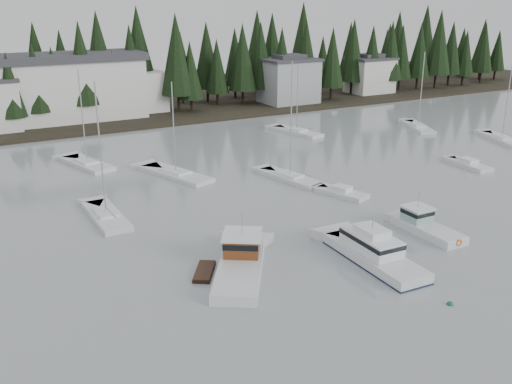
{
  "coord_description": "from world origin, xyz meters",
  "views": [
    {
      "loc": [
        -24.33,
        -16.73,
        19.92
      ],
      "look_at": [
        0.67,
        27.95,
        2.5
      ],
      "focal_mm": 40.0,
      "sensor_mm": 36.0,
      "label": 1
    }
  ],
  "objects_px": {
    "sailboat_4": "(290,179)",
    "sailboat_6": "(297,133)",
    "sailboat_7": "(418,128)",
    "lobster_boat_teal": "(425,227)",
    "house_east_a": "(289,80)",
    "sailboat_3": "(502,140)",
    "harbor_inn": "(80,87)",
    "runabout_1": "(342,194)",
    "house_east_b": "(370,74)",
    "sailboat_8": "(87,165)",
    "runabout_2": "(468,165)",
    "lobster_boat_brown": "(239,265)",
    "cabin_cruiser_center": "(373,254)",
    "sailboat_0": "(107,218)",
    "sailboat_9": "(176,176)"
  },
  "relations": [
    {
      "from": "sailboat_7",
      "to": "sailboat_9",
      "type": "height_order",
      "value": "sailboat_7"
    },
    {
      "from": "lobster_boat_teal",
      "to": "sailboat_6",
      "type": "xyz_separation_m",
      "value": [
        11.67,
        38.95,
        -0.42
      ]
    },
    {
      "from": "harbor_inn",
      "to": "house_east_a",
      "type": "bearing_deg",
      "value": -6.36
    },
    {
      "from": "runabout_1",
      "to": "sailboat_0",
      "type": "bearing_deg",
      "value": 58.15
    },
    {
      "from": "lobster_boat_teal",
      "to": "sailboat_8",
      "type": "height_order",
      "value": "sailboat_8"
    },
    {
      "from": "sailboat_6",
      "to": "sailboat_0",
      "type": "bearing_deg",
      "value": 108.7
    },
    {
      "from": "sailboat_3",
      "to": "house_east_b",
      "type": "bearing_deg",
      "value": 6.94
    },
    {
      "from": "sailboat_3",
      "to": "runabout_1",
      "type": "bearing_deg",
      "value": 123.68
    },
    {
      "from": "harbor_inn",
      "to": "lobster_boat_brown",
      "type": "bearing_deg",
      "value": -92.86
    },
    {
      "from": "house_east_a",
      "to": "sailboat_3",
      "type": "height_order",
      "value": "sailboat_3"
    },
    {
      "from": "sailboat_9",
      "to": "house_east_b",
      "type": "bearing_deg",
      "value": -77.22
    },
    {
      "from": "house_east_b",
      "to": "runabout_2",
      "type": "distance_m",
      "value": 56.25
    },
    {
      "from": "lobster_boat_brown",
      "to": "sailboat_7",
      "type": "bearing_deg",
      "value": -24.44
    },
    {
      "from": "sailboat_4",
      "to": "sailboat_6",
      "type": "relative_size",
      "value": 1.27
    },
    {
      "from": "sailboat_4",
      "to": "sailboat_6",
      "type": "distance_m",
      "value": 24.16
    },
    {
      "from": "sailboat_4",
      "to": "runabout_2",
      "type": "relative_size",
      "value": 2.16
    },
    {
      "from": "sailboat_7",
      "to": "house_east_b",
      "type": "bearing_deg",
      "value": -2.66
    },
    {
      "from": "sailboat_7",
      "to": "cabin_cruiser_center",
      "type": "bearing_deg",
      "value": 155.78
    },
    {
      "from": "harbor_inn",
      "to": "sailboat_8",
      "type": "relative_size",
      "value": 2.37
    },
    {
      "from": "sailboat_0",
      "to": "sailboat_9",
      "type": "relative_size",
      "value": 1.17
    },
    {
      "from": "harbor_inn",
      "to": "sailboat_6",
      "type": "height_order",
      "value": "harbor_inn"
    },
    {
      "from": "cabin_cruiser_center",
      "to": "sailboat_9",
      "type": "xyz_separation_m",
      "value": [
        -5.14,
        29.39,
        -0.6
      ]
    },
    {
      "from": "house_east_b",
      "to": "cabin_cruiser_center",
      "type": "xyz_separation_m",
      "value": [
        -53.99,
        -65.23,
        -3.76
      ]
    },
    {
      "from": "harbor_inn",
      "to": "sailboat_6",
      "type": "relative_size",
      "value": 2.66
    },
    {
      "from": "sailboat_3",
      "to": "sailboat_6",
      "type": "relative_size",
      "value": 1.35
    },
    {
      "from": "house_east_a",
      "to": "sailboat_8",
      "type": "distance_m",
      "value": 51.56
    },
    {
      "from": "house_east_b",
      "to": "cabin_cruiser_center",
      "type": "bearing_deg",
      "value": -129.62
    },
    {
      "from": "cabin_cruiser_center",
      "to": "runabout_2",
      "type": "height_order",
      "value": "cabin_cruiser_center"
    },
    {
      "from": "lobster_boat_teal",
      "to": "runabout_1",
      "type": "relative_size",
      "value": 1.2
    },
    {
      "from": "house_east_a",
      "to": "sailboat_4",
      "type": "xyz_separation_m",
      "value": [
        -26.14,
        -41.69,
        -4.82
      ]
    },
    {
      "from": "house_east_b",
      "to": "sailboat_6",
      "type": "bearing_deg",
      "value": -145.18
    },
    {
      "from": "sailboat_3",
      "to": "sailboat_7",
      "type": "relative_size",
      "value": 1.18
    },
    {
      "from": "sailboat_3",
      "to": "sailboat_7",
      "type": "height_order",
      "value": "sailboat_3"
    },
    {
      "from": "harbor_inn",
      "to": "cabin_cruiser_center",
      "type": "bearing_deg",
      "value": -84.12
    },
    {
      "from": "sailboat_4",
      "to": "runabout_1",
      "type": "bearing_deg",
      "value": -176.13
    },
    {
      "from": "sailboat_6",
      "to": "sailboat_7",
      "type": "distance_m",
      "value": 20.17
    },
    {
      "from": "lobster_boat_teal",
      "to": "runabout_1",
      "type": "distance_m",
      "value": 11.84
    },
    {
      "from": "sailboat_4",
      "to": "runabout_2",
      "type": "xyz_separation_m",
      "value": [
        22.48,
        -6.18,
        0.05
      ]
    },
    {
      "from": "house_east_b",
      "to": "runabout_1",
      "type": "distance_m",
      "value": 68.97
    },
    {
      "from": "cabin_cruiser_center",
      "to": "lobster_boat_teal",
      "type": "height_order",
      "value": "cabin_cruiser_center"
    },
    {
      "from": "harbor_inn",
      "to": "runabout_2",
      "type": "height_order",
      "value": "harbor_inn"
    },
    {
      "from": "sailboat_7",
      "to": "sailboat_6",
      "type": "bearing_deg",
      "value": 94.61
    },
    {
      "from": "sailboat_3",
      "to": "runabout_1",
      "type": "xyz_separation_m",
      "value": [
        -35.64,
        -8.12,
        0.04
      ]
    },
    {
      "from": "house_east_a",
      "to": "house_east_b",
      "type": "height_order",
      "value": "house_east_a"
    },
    {
      "from": "house_east_b",
      "to": "sailboat_4",
      "type": "relative_size",
      "value": 0.68
    },
    {
      "from": "house_east_b",
      "to": "lobster_boat_brown",
      "type": "bearing_deg",
      "value": -136.17
    },
    {
      "from": "runabout_1",
      "to": "house_east_b",
      "type": "bearing_deg",
      "value": -61.18
    },
    {
      "from": "lobster_boat_brown",
      "to": "sailboat_0",
      "type": "bearing_deg",
      "value": 53.32
    },
    {
      "from": "lobster_boat_teal",
      "to": "sailboat_6",
      "type": "relative_size",
      "value": 0.66
    },
    {
      "from": "cabin_cruiser_center",
      "to": "sailboat_4",
      "type": "distance_m",
      "value": 22.32
    }
  ]
}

